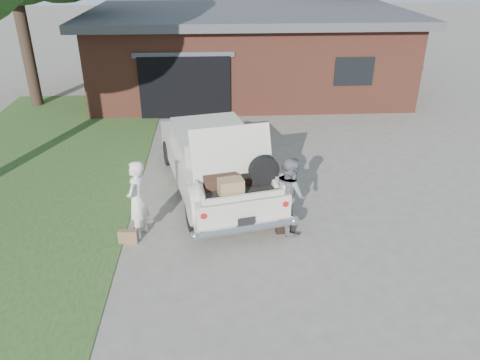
{
  "coord_description": "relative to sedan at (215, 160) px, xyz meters",
  "views": [
    {
      "loc": [
        -0.53,
        -8.31,
        5.57
      ],
      "look_at": [
        0.0,
        0.6,
        1.1
      ],
      "focal_mm": 35.0,
      "sensor_mm": 36.0,
      "label": 1
    }
  ],
  "objects": [
    {
      "name": "suitcase_left",
      "position": [
        -1.87,
        -2.35,
        -0.64
      ],
      "size": [
        0.4,
        0.15,
        0.3
      ],
      "primitive_type": "cube",
      "rotation": [
        0.0,
        0.0,
        -0.05
      ],
      "color": "brown",
      "rests_on": "ground"
    },
    {
      "name": "woman_left",
      "position": [
        -1.65,
        -2.07,
        0.07
      ],
      "size": [
        0.57,
        0.72,
        1.73
      ],
      "primitive_type": "imported",
      "rotation": [
        0.0,
        0.0,
        -1.85
      ],
      "color": "silver",
      "rests_on": "ground"
    },
    {
      "name": "sedan",
      "position": [
        0.0,
        0.0,
        0.0
      ],
      "size": [
        3.22,
        5.73,
        2.19
      ],
      "rotation": [
        0.0,
        0.0,
        0.22
      ],
      "color": "beige",
      "rests_on": "ground"
    },
    {
      "name": "woman_right",
      "position": [
        1.55,
        -1.99,
        0.06
      ],
      "size": [
        0.89,
        1.0,
        1.7
      ],
      "primitive_type": "imported",
      "rotation": [
        0.0,
        0.0,
        1.92
      ],
      "color": "slate",
      "rests_on": "ground"
    },
    {
      "name": "ground",
      "position": [
        0.51,
        -2.34,
        -0.79
      ],
      "size": [
        90.0,
        90.0,
        0.0
      ],
      "primitive_type": "plane",
      "color": "gray",
      "rests_on": "ground"
    },
    {
      "name": "suitcase_right",
      "position": [
        1.47,
        -2.14,
        -0.63
      ],
      "size": [
        0.42,
        0.17,
        0.32
      ],
      "primitive_type": "cube",
      "rotation": [
        0.0,
        0.0,
        0.1
      ],
      "color": "black",
      "rests_on": "ground"
    },
    {
      "name": "grass_strip",
      "position": [
        -4.99,
        0.66,
        -0.78
      ],
      "size": [
        6.0,
        16.0,
        0.02
      ],
      "primitive_type": "cube",
      "color": "#2D4C1E",
      "rests_on": "ground"
    },
    {
      "name": "house",
      "position": [
        1.49,
        9.14,
        0.88
      ],
      "size": [
        12.8,
        7.8,
        3.3
      ],
      "color": "brown",
      "rests_on": "ground"
    }
  ]
}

